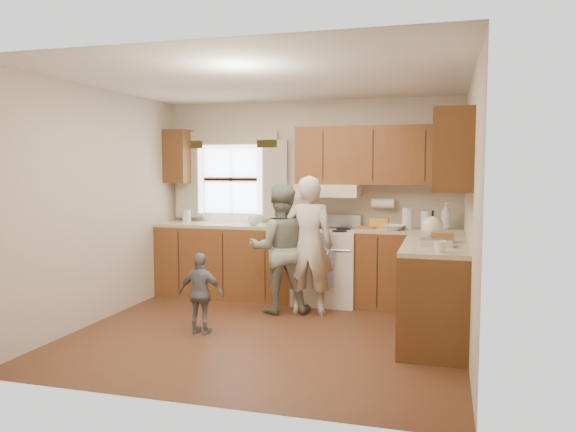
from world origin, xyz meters
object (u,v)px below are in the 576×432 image
(woman_left, at_px, (308,245))
(woman_right, at_px, (280,249))
(child, at_px, (201,293))
(stove, at_px, (327,265))

(woman_left, distance_m, woman_right, 0.33)
(woman_left, xyz_separation_m, child, (-0.85, -1.02, -0.38))
(stove, height_order, woman_right, woman_right)
(child, bearing_deg, woman_right, -115.80)
(stove, bearing_deg, woman_left, -98.92)
(woman_right, height_order, child, woman_right)
(stove, bearing_deg, woman_right, -125.84)
(woman_left, height_order, woman_right, woman_left)
(woman_left, relative_size, woman_right, 1.07)
(woman_left, xyz_separation_m, woman_right, (-0.33, 0.00, -0.05))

